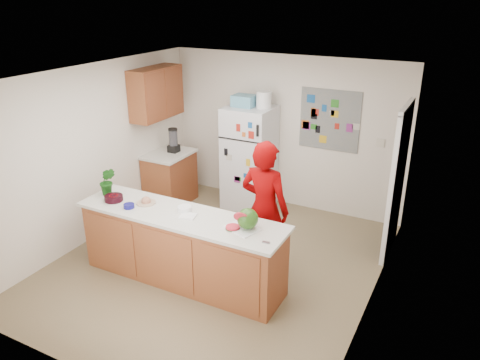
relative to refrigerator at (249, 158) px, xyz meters
The scene contains 26 objects.
floor 2.12m from the refrigerator, 76.54° to the right, with size 4.00×4.50×0.02m, color brown.
wall_back 0.71m from the refrigerator, 40.18° to the left, with size 4.00×0.02×2.50m, color beige.
wall_left 2.48m from the refrigerator, 129.69° to the right, with size 0.02×4.50×2.50m, color beige.
wall_right 3.12m from the refrigerator, 37.39° to the right, with size 0.02×4.50×2.50m, color beige.
ceiling 2.55m from the refrigerator, 76.54° to the right, with size 4.00×4.50×0.02m, color white.
doorway 2.48m from the refrigerator, 10.01° to the right, with size 0.03×0.85×2.04m, color black.
peninsula_base 2.43m from the refrigerator, 84.00° to the right, with size 2.60×0.62×0.88m, color brown.
peninsula_top 2.39m from the refrigerator, 84.00° to the right, with size 2.68×0.70×0.04m, color silver.
side_counter_base 1.41m from the refrigerator, 156.86° to the right, with size 0.60×0.80×0.86m, color brown.
side_counter_top 1.35m from the refrigerator, 156.86° to the right, with size 0.64×0.84×0.04m, color silver.
upper_cabinets 1.82m from the refrigerator, 157.05° to the right, with size 0.35×1.00×0.80m, color brown.
refrigerator is the anchor object (origin of this frame).
fridge_top_bin 0.95m from the refrigerator, behind, with size 0.35×0.28×0.18m, color #5999B2.
photo_collage 1.43m from the refrigerator, 16.61° to the left, with size 0.95×0.01×0.95m, color slate.
person 2.04m from the refrigerator, 58.34° to the right, with size 0.65×0.43×1.78m, color #6A0000.
blender_appliance 1.29m from the refrigerator, 159.62° to the right, with size 0.14×0.14×0.38m, color black.
cutting_board 2.60m from the refrigerator, 65.49° to the right, with size 0.37×0.28×0.01m, color white.
watermelon 2.62m from the refrigerator, 64.11° to the right, with size 0.24×0.24×0.24m, color #225717.
watermelon_slice 2.61m from the refrigerator, 67.79° to the right, with size 0.16×0.16×0.02m, color #CF3249.
cherry_bowl 2.55m from the refrigerator, 106.36° to the right, with size 0.23×0.23×0.07m, color black.
white_bowl 2.30m from the refrigerator, 83.74° to the right, with size 0.17×0.17×0.06m, color white.
cobalt_bowl 2.56m from the refrigerator, 99.21° to the right, with size 0.13×0.13×0.05m, color #0F0E5F.
plate 2.34m from the refrigerator, 97.43° to the right, with size 0.24×0.24×0.02m, color beige.
paper_towel 2.43m from the refrigerator, 81.12° to the right, with size 0.18×0.16×0.02m, color white.
keys 2.92m from the refrigerator, 60.20° to the right, with size 0.08×0.04×0.01m, color slate.
potted_plant 2.51m from the refrigerator, 111.26° to the right, with size 0.21×0.17×0.38m, color #164412.
Camera 1 is at (2.76, -4.64, 3.41)m, focal length 35.00 mm.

